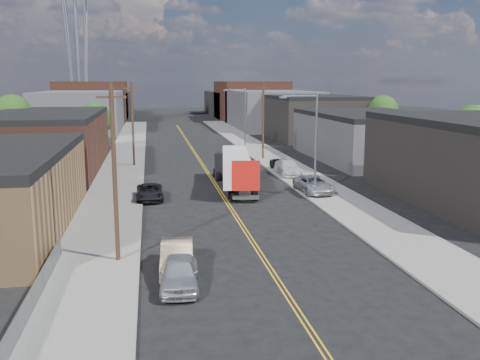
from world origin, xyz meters
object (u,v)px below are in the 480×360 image
object	(u,v)px
car_left_a	(179,273)
car_right_lot_b	(288,167)
semi_truck	(233,167)
car_left_c	(150,192)
car_left_b	(177,257)
car_right_lot_a	(314,184)
car_right_lot_c	(281,164)

from	to	relation	value
car_left_a	car_right_lot_b	world-z (taller)	car_right_lot_b
semi_truck	car_left_c	world-z (taller)	semi_truck
car_left_a	car_left_b	world-z (taller)	car_left_b
car_left_a	car_left_c	distance (m)	20.47
semi_truck	car_left_c	size ratio (longest dim) A/B	2.89
car_right_lot_a	car_right_lot_c	size ratio (longest dim) A/B	1.33
semi_truck	car_left_c	xyz separation A→B (m)	(-7.90, -4.07, -1.37)
car_right_lot_a	car_right_lot_b	size ratio (longest dim) A/B	1.01
car_left_b	car_right_lot_a	distance (m)	22.29
car_left_b	car_right_lot_c	xyz separation A→B (m)	(13.34, 30.70, 0.04)
car_left_c	car_right_lot_a	distance (m)	14.60
semi_truck	car_right_lot_b	distance (m)	8.70
car_right_lot_a	car_left_b	bearing A→B (deg)	-129.23
car_right_lot_a	car_right_lot_c	distance (m)	12.74
car_left_a	car_right_lot_b	distance (m)	32.66
car_right_lot_a	car_right_lot_b	world-z (taller)	car_right_lot_b
semi_truck	car_left_a	size ratio (longest dim) A/B	3.06
semi_truck	car_right_lot_b	xyz separation A→B (m)	(6.77, 5.34, -1.12)
semi_truck	car_right_lot_b	world-z (taller)	semi_truck
car_left_b	car_right_lot_c	world-z (taller)	car_left_b
semi_truck	car_right_lot_c	size ratio (longest dim) A/B	3.45
semi_truck	car_right_lot_a	xyz separation A→B (m)	(6.70, -4.11, -1.14)
car_right_lot_a	car_right_lot_b	xyz separation A→B (m)	(0.07, 9.45, 0.03)
car_right_lot_b	car_left_a	bearing A→B (deg)	-114.85
car_left_b	car_right_lot_c	bearing A→B (deg)	70.20
semi_truck	car_right_lot_a	distance (m)	7.94
car_left_c	car_right_lot_a	bearing A→B (deg)	-0.71
car_right_lot_b	car_left_c	bearing A→B (deg)	-148.19
semi_truck	car_right_lot_c	distance (m)	11.07
car_left_a	car_right_lot_c	xyz separation A→B (m)	(13.34, 33.13, 0.06)
car_right_lot_a	car_right_lot_c	bearing A→B (deg)	86.46
car_left_a	car_right_lot_b	size ratio (longest dim) A/B	0.86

